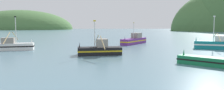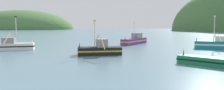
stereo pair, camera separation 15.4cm
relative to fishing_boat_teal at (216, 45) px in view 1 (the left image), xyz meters
name	(u,v)px [view 1 (the left image)]	position (x,y,z in m)	size (l,w,h in m)	color
hill_far_center	(22,29)	(-110.96, 218.33, -0.86)	(118.56, 94.85, 45.53)	#47703D
fishing_boat_teal	(216,45)	(0.00, 0.00, 0.00)	(7.65, 9.49, 6.10)	#147F84
fishing_boat_white	(11,46)	(-36.71, 0.91, -0.08)	(7.47, 10.56, 5.93)	white
fishing_boat_black	(100,50)	(-21.37, -5.85, -0.09)	(6.61, 11.05, 5.09)	black
fishing_boat_purple	(134,40)	(-12.97, 12.05, 0.02)	(7.52, 9.29, 5.08)	#6B2D84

